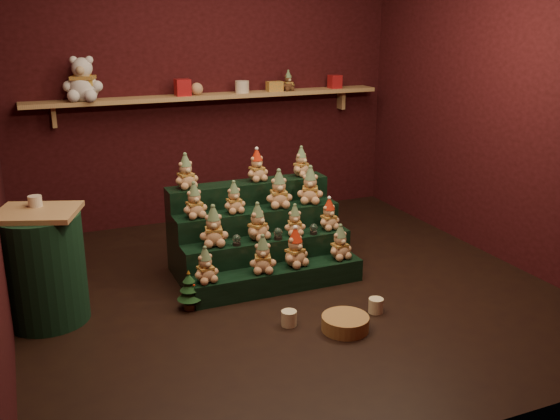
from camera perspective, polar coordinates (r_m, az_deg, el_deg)
name	(u,v)px	position (r m, az deg, el deg)	size (l,w,h in m)	color
ground	(286,288)	(4.99, 0.56, -7.16)	(4.00, 4.00, 0.00)	black
back_wall	(206,84)	(6.50, -6.76, 11.36)	(4.00, 0.10, 2.80)	black
front_wall	(473,176)	(2.86, 17.26, 2.97)	(4.00, 0.10, 2.80)	black
right_wall	(508,98)	(5.71, 20.10, 9.61)	(0.10, 4.00, 2.80)	black
back_shelf	(212,97)	(6.35, -6.27, 10.26)	(3.60, 0.26, 0.24)	tan
riser_tier_front	(278,279)	(4.93, -0.17, -6.34)	(1.40, 0.22, 0.18)	black
riser_tier_midfront	(268,259)	(5.08, -1.14, -4.49)	(1.40, 0.22, 0.36)	black
riser_tier_midback	(258,240)	(5.24, -2.04, -2.74)	(1.40, 0.22, 0.54)	black
riser_tier_back	(249,222)	(5.40, -2.89, -1.10)	(1.40, 0.22, 0.72)	black
teddy_0	(205,265)	(4.64, -6.84, -5.01)	(0.19, 0.17, 0.27)	tan
teddy_1	(263,254)	(4.78, -1.59, -4.06)	(0.21, 0.19, 0.29)	tan
teddy_2	(295,247)	(4.89, 1.40, -3.44)	(0.22, 0.20, 0.30)	tan
teddy_3	(340,242)	(5.07, 5.51, -2.94)	(0.20, 0.18, 0.28)	tan
teddy_4	(214,226)	(4.84, -6.10, -1.47)	(0.22, 0.20, 0.31)	tan
teddy_5	(258,222)	(4.94, -2.07, -1.08)	(0.21, 0.19, 0.29)	tan
teddy_6	(295,220)	(5.06, 1.35, -0.91)	(0.18, 0.16, 0.25)	tan
teddy_7	(329,214)	(5.20, 4.49, -0.39)	(0.19, 0.17, 0.26)	tan
teddy_8	(194,201)	(4.95, -7.85, 0.87)	(0.20, 0.18, 0.28)	tan
teddy_9	(234,197)	(5.04, -4.24, 1.15)	(0.18, 0.16, 0.25)	tan
teddy_10	(279,189)	(5.16, -0.11, 1.92)	(0.22, 0.20, 0.31)	tan
teddy_11	(310,185)	(5.29, 2.78, 2.28)	(0.22, 0.20, 0.31)	tan
teddy_12	(186,172)	(5.12, -8.63, 3.50)	(0.20, 0.18, 0.28)	tan
teddy_13	(257,165)	(5.30, -2.13, 4.09)	(0.19, 0.17, 0.27)	tan
teddy_14	(301,162)	(5.46, 1.95, 4.43)	(0.18, 0.16, 0.25)	tan
snow_globe_a	(237,240)	(4.85, -3.98, -2.74)	(0.07, 0.07, 0.09)	black
snow_globe_b	(278,234)	(4.97, -0.18, -2.17)	(0.07, 0.07, 0.10)	black
snow_globe_c	(314,229)	(5.09, 3.10, -1.74)	(0.07, 0.07, 0.09)	black
side_table	(43,267)	(4.64, -20.83, -4.89)	(0.65, 0.60, 0.82)	tan
table_ornament	(35,201)	(4.59, -21.49, 0.76)	(0.09, 0.09, 0.07)	beige
mini_christmas_tree	(189,290)	(4.64, -8.30, -7.26)	(0.18, 0.18, 0.31)	#412D17
mug_left	(289,318)	(4.41, 0.82, -9.87)	(0.11, 0.11, 0.11)	beige
mug_right	(376,306)	(4.64, 8.76, -8.63)	(0.11, 0.11, 0.11)	beige
wicker_basket	(345,323)	(4.37, 5.99, -10.25)	(0.33, 0.33, 0.10)	#AC8545
white_bear	(82,73)	(6.05, -17.62, 11.86)	(0.36, 0.32, 0.50)	white
brown_bear	(288,81)	(6.58, 0.76, 11.73)	(0.14, 0.13, 0.20)	#482918
gift_tin_red_a	(183,87)	(6.23, -8.90, 11.01)	(0.14, 0.14, 0.16)	#B31B1F
gift_tin_cream	(242,87)	(6.41, -3.48, 11.18)	(0.14, 0.14, 0.12)	beige
gift_tin_red_b	(335,82)	(6.83, 5.04, 11.61)	(0.12, 0.12, 0.14)	#B31B1F
shelf_plush_ball	(197,89)	(6.27, -7.60, 10.92)	(0.12, 0.12, 0.12)	tan
scarf_gift_box	(275,86)	(6.54, -0.50, 11.24)	(0.16, 0.10, 0.10)	orange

